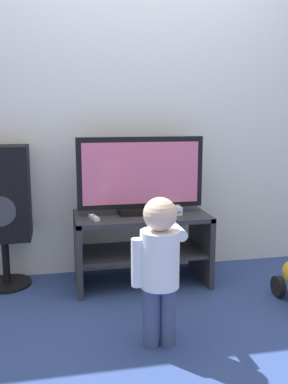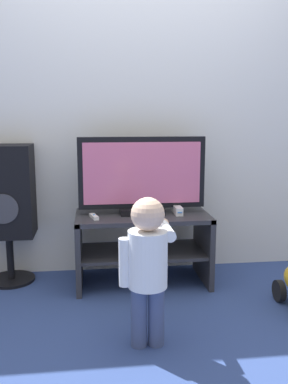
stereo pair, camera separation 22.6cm
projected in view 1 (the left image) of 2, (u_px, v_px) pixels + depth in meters
The scene contains 8 objects.
ground_plane at pixel (148, 296), 2.84m from camera, with size 16.00×16.00×0.00m, color navy.
wall_back at pixel (133, 98), 3.15m from camera, with size 10.00×0.06×2.60m.
tv_stand at pixel (141, 238), 3.01m from camera, with size 0.92×0.49×0.50m.
television at pixel (141, 176), 2.95m from camera, with size 0.88×0.20×0.53m.
game_console at pixel (176, 209), 3.01m from camera, with size 0.05×0.19×0.06m.
remote_primary at pixel (94, 218), 2.83m from camera, with size 0.06×0.13×0.03m.
child at pixel (160, 259), 2.16m from camera, with size 0.30×0.45×0.79m.
speaker_tower at pixel (2, 197), 2.90m from camera, with size 0.37×0.33×0.98m.
Camera 1 is at (-0.56, -2.60, 1.19)m, focal length 40.00 mm.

